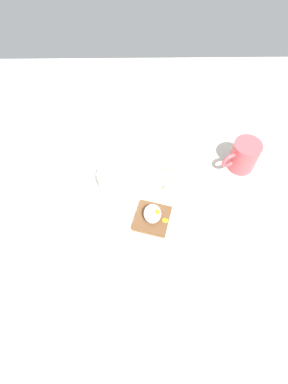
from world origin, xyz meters
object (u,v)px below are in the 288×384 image
(coffee_mug, at_px, (245,155))
(toast_slice, at_px, (154,218))
(poached_egg, at_px, (155,214))
(banana_slice_inner, at_px, (180,181))
(oatmeal_bowl, at_px, (123,179))
(banana_slice_back, at_px, (156,173))
(banana_slice_right, at_px, (171,189))
(banana_slice_outer, at_px, (171,168))
(banana_slice_front, at_px, (166,176))
(banana_slice_left, at_px, (160,183))

(coffee_mug, bearing_deg, toast_slice, -55.28)
(poached_egg, relative_size, banana_slice_inner, 1.31)
(oatmeal_bowl, bearing_deg, coffee_mug, 102.20)
(banana_slice_back, height_order, banana_slice_right, banana_slice_right)
(banana_slice_right, bearing_deg, banana_slice_back, -145.69)
(banana_slice_back, xyz_separation_m, banana_slice_outer, (-0.01, 0.04, 0.00))
(toast_slice, relative_size, banana_slice_front, 2.96)
(banana_slice_outer, bearing_deg, banana_slice_front, -33.41)
(oatmeal_bowl, relative_size, banana_slice_outer, 3.14)
(poached_egg, relative_size, banana_slice_left, 1.21)
(banana_slice_left, height_order, banana_slice_outer, same)
(poached_egg, xyz_separation_m, banana_slice_outer, (-0.15, 0.05, -0.03))
(poached_egg, height_order, banana_slice_front, poached_egg)
(banana_slice_left, xyz_separation_m, banana_slice_outer, (-0.05, 0.03, 0.00))
(toast_slice, xyz_separation_m, banana_slice_outer, (-0.15, 0.05, -0.00))
(banana_slice_outer, bearing_deg, banana_slice_inner, 25.02)
(banana_slice_inner, height_order, banana_slice_outer, banana_slice_inner)
(oatmeal_bowl, relative_size, poached_egg, 1.97)
(banana_slice_back, relative_size, banana_slice_inner, 0.82)
(oatmeal_bowl, xyz_separation_m, banana_slice_left, (-0.00, 0.09, -0.03))
(banana_slice_front, height_order, banana_slice_left, banana_slice_left)
(toast_slice, bearing_deg, banana_slice_inner, 146.83)
(poached_egg, relative_size, banana_slice_back, 1.60)
(banana_slice_right, bearing_deg, poached_egg, -28.10)
(banana_slice_left, bearing_deg, toast_slice, -9.54)
(banana_slice_front, xyz_separation_m, banana_slice_outer, (-0.02, 0.02, 0.00))
(oatmeal_bowl, height_order, coffee_mug, coffee_mug)
(banana_slice_back, xyz_separation_m, coffee_mug, (-0.03, 0.24, 0.03))
(oatmeal_bowl, relative_size, banana_slice_inner, 2.58)
(toast_slice, bearing_deg, poached_egg, 72.00)
(poached_egg, xyz_separation_m, banana_slice_right, (-0.08, 0.04, -0.03))
(oatmeal_bowl, height_order, banana_slice_outer, oatmeal_bowl)
(coffee_mug, bearing_deg, banana_slice_left, -73.97)
(oatmeal_bowl, xyz_separation_m, toast_slice, (0.10, 0.08, -0.02))
(banana_slice_outer, relative_size, coffee_mug, 0.37)
(toast_slice, relative_size, banana_slice_inner, 2.20)
(oatmeal_bowl, distance_m, banana_slice_back, 0.10)
(banana_slice_back, distance_m, banana_slice_right, 0.07)
(banana_slice_left, bearing_deg, poached_egg, -8.99)
(poached_egg, height_order, coffee_mug, coffee_mug)
(poached_egg, relative_size, coffee_mug, 0.58)
(banana_slice_left, distance_m, coffee_mug, 0.24)
(oatmeal_bowl, height_order, banana_slice_left, oatmeal_bowl)
(toast_slice, height_order, banana_slice_left, toast_slice)
(poached_egg, bearing_deg, banana_slice_left, 171.01)
(banana_slice_left, relative_size, banana_slice_inner, 1.08)
(toast_slice, height_order, banana_slice_outer, toast_slice)
(banana_slice_outer, distance_m, coffee_mug, 0.20)
(banana_slice_outer, bearing_deg, oatmeal_bowl, -68.11)
(banana_slice_front, bearing_deg, poached_egg, -14.58)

